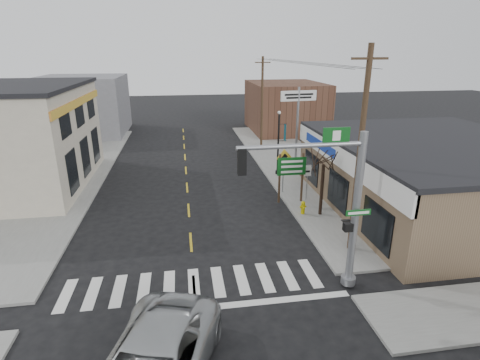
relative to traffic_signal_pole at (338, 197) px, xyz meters
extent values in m
plane|color=black|center=(-5.43, 0.73, -3.97)|extent=(140.00, 140.00, 0.00)
cube|color=slate|center=(3.57, 13.73, -3.90)|extent=(6.00, 38.00, 0.13)
cube|color=slate|center=(-14.43, 13.73, -3.90)|extent=(6.00, 38.00, 0.13)
cube|color=gold|center=(-5.43, 8.73, -3.96)|extent=(0.12, 56.00, 0.01)
cube|color=silver|center=(-5.43, 1.13, -3.96)|extent=(11.00, 2.20, 0.01)
cube|color=brown|center=(9.07, 6.73, -1.97)|extent=(12.00, 14.00, 4.00)
cube|color=brown|center=(6.57, 30.73, -1.17)|extent=(8.00, 10.00, 5.60)
cube|color=slate|center=(-16.43, 32.73, -0.77)|extent=(9.00, 10.00, 6.40)
cylinder|color=gray|center=(0.77, 0.00, -0.70)|extent=(0.29, 0.29, 6.26)
cylinder|color=gray|center=(-1.53, 0.00, 2.01)|extent=(4.59, 0.17, 0.17)
cube|color=black|center=(-3.63, 0.00, 1.54)|extent=(0.29, 0.23, 0.94)
cube|color=#0C4815|center=(0.77, -0.22, -0.60)|extent=(0.99, 0.04, 0.23)
cube|color=#0C4815|center=(-0.28, 0.00, 2.32)|extent=(0.99, 0.05, 0.57)
cube|color=black|center=(0.52, -0.05, -1.28)|extent=(0.33, 0.27, 0.33)
cube|color=#43301F|center=(0.14, 8.78, -2.28)|extent=(0.11, 0.11, 3.11)
cube|color=#43301F|center=(1.59, 8.78, -2.28)|extent=(0.11, 0.11, 3.11)
cube|color=#0C4327|center=(0.87, 8.72, -1.50)|extent=(1.78, 0.05, 1.11)
cylinder|color=#C0B006|center=(1.10, 6.91, -3.53)|extent=(0.22, 0.22, 0.62)
sphere|color=#C0B006|center=(1.10, 6.91, -3.18)|extent=(0.24, 0.24, 0.24)
cylinder|color=gray|center=(0.87, 10.52, -2.48)|extent=(0.07, 0.07, 2.71)
cube|color=gold|center=(0.87, 10.49, -1.45)|extent=(1.15, 0.03, 1.15)
cylinder|color=black|center=(1.48, 14.34, -1.52)|extent=(0.12, 0.12, 4.64)
sphere|color=silver|center=(1.48, 14.34, 0.85)|extent=(0.25, 0.25, 0.25)
cube|color=#0B4756|center=(1.97, 14.34, -0.62)|extent=(0.02, 0.49, 1.25)
cylinder|color=gray|center=(3.57, 16.48, -0.69)|extent=(0.18, 0.18, 6.28)
cube|color=silver|center=(3.57, 16.48, 1.78)|extent=(2.96, 0.18, 0.79)
cylinder|color=black|center=(2.07, 6.69, -2.34)|extent=(0.19, 0.19, 2.99)
ellipsoid|color=#213D1A|center=(5.33, 3.63, -3.30)|extent=(1.43, 1.43, 1.07)
ellipsoid|color=black|center=(5.57, 7.83, -3.43)|extent=(1.09, 1.09, 0.82)
cylinder|color=#4E4228|center=(2.07, 2.71, 0.80)|extent=(0.24, 0.24, 9.26)
cube|color=#4E4228|center=(2.07, 2.71, 4.82)|extent=(1.61, 0.10, 0.10)
cylinder|color=#452C1C|center=(2.07, 22.99, 0.40)|extent=(0.22, 0.22, 8.47)
cube|color=#452C1C|center=(2.07, 22.99, 4.09)|extent=(1.47, 0.09, 0.09)
camera|label=1|loc=(-5.60, -12.15, 5.13)|focal=28.00mm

